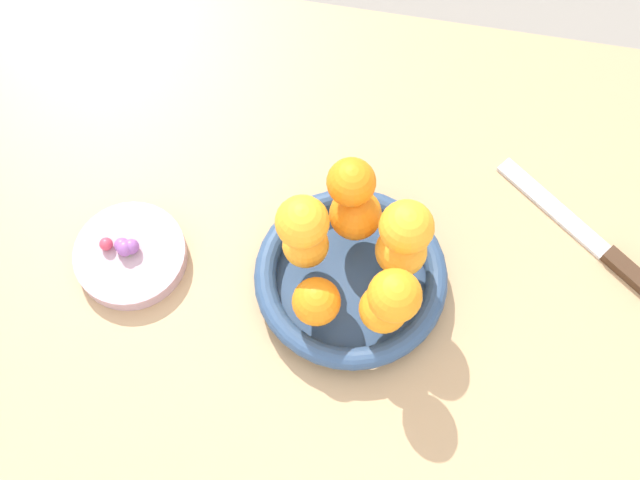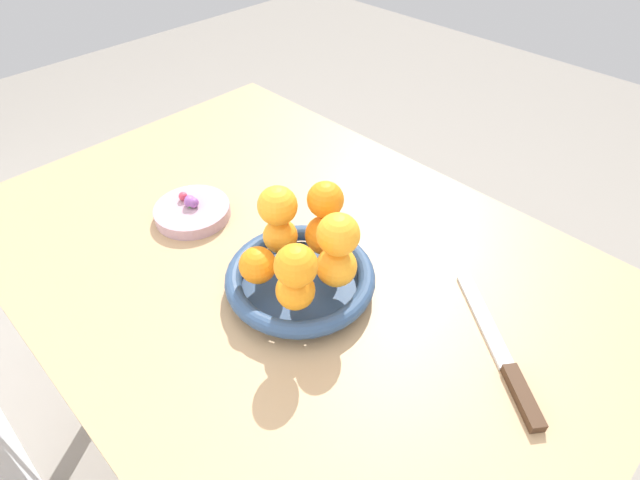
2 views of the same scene
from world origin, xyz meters
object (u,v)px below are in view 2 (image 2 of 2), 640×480
at_px(dining_table, 288,289).
at_px(orange_5, 325,200).
at_px(orange_0, 258,265).
at_px(candy_ball_4, 190,200).
at_px(fruit_bowl, 300,279).
at_px(candy_ball_2, 190,202).
at_px(orange_7, 277,206).
at_px(orange_1, 295,290).
at_px(candy_ball_3, 193,203).
at_px(knife, 503,357).
at_px(orange_8, 296,266).
at_px(candy_ball_1, 190,204).
at_px(candy_ball_0, 183,196).
at_px(orange_4, 280,236).
at_px(orange_2, 336,266).
at_px(orange_6, 338,234).
at_px(orange_3, 325,235).
at_px(candy_dish, 192,211).

bearing_deg(dining_table, orange_5, -153.36).
xyz_separation_m(orange_0, candy_ball_4, (0.24, -0.04, -0.04)).
height_order(fruit_bowl, candy_ball_2, candy_ball_2).
xyz_separation_m(orange_7, candy_ball_2, (0.21, 0.03, -0.09)).
height_order(dining_table, orange_1, orange_1).
height_order(orange_0, candy_ball_4, orange_0).
height_order(fruit_bowl, candy_ball_3, candy_ball_3).
bearing_deg(knife, orange_7, 14.76).
bearing_deg(orange_8, candy_ball_1, -6.39).
distance_m(candy_ball_0, knife, 0.60).
bearing_deg(orange_5, orange_4, 53.50).
xyz_separation_m(orange_0, orange_4, (0.02, -0.07, -0.00)).
distance_m(dining_table, orange_4, 0.16).
relative_size(orange_2, candy_ball_3, 3.14).
xyz_separation_m(orange_7, knife, (-0.35, -0.09, -0.12)).
bearing_deg(candy_ball_1, orange_4, -172.22).
relative_size(orange_1, orange_6, 0.91).
bearing_deg(knife, candy_ball_1, 12.32).
bearing_deg(orange_0, candy_ball_3, -10.10).
relative_size(orange_7, candy_ball_0, 3.73).
xyz_separation_m(candy_ball_1, knife, (-0.56, -0.12, -0.02)).
xyz_separation_m(orange_3, candy_ball_1, (0.26, 0.08, -0.04)).
bearing_deg(orange_6, fruit_bowl, 24.91).
relative_size(orange_7, orange_8, 1.03).
xyz_separation_m(orange_1, orange_3, (0.05, -0.11, 0.00)).
bearing_deg(dining_table, orange_6, 174.54).
bearing_deg(fruit_bowl, dining_table, -25.67).
distance_m(orange_2, orange_3, 0.07).
height_order(orange_5, orange_8, orange_5).
bearing_deg(orange_5, orange_7, 51.07).
distance_m(fruit_bowl, candy_dish, 0.27).
relative_size(candy_dish, orange_7, 2.25).
bearing_deg(candy_dish, orange_3, -164.09).
xyz_separation_m(orange_0, candy_ball_1, (0.24, -0.04, -0.04)).
relative_size(candy_ball_0, candy_ball_1, 1.12).
xyz_separation_m(fruit_bowl, orange_5, (0.01, -0.07, 0.11)).
bearing_deg(candy_ball_2, candy_ball_1, 145.08).
height_order(fruit_bowl, orange_5, orange_5).
relative_size(orange_7, candy_ball_1, 4.18).
bearing_deg(orange_1, knife, -148.03).
bearing_deg(fruit_bowl, candy_dish, 3.33).
bearing_deg(candy_dish, orange_2, -173.11).
height_order(fruit_bowl, candy_dish, fruit_bowl).
height_order(orange_8, candy_ball_0, orange_8).
xyz_separation_m(orange_4, orange_6, (-0.11, -0.01, 0.06)).
height_order(orange_8, knife, orange_8).
relative_size(orange_4, orange_6, 0.89).
relative_size(candy_ball_0, candy_ball_2, 0.79).
xyz_separation_m(orange_5, candy_ball_0, (0.28, 0.08, -0.10)).
distance_m(candy_dish, candy_ball_3, 0.02).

